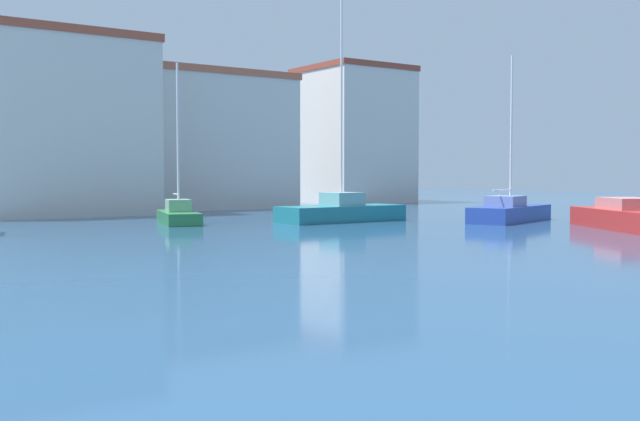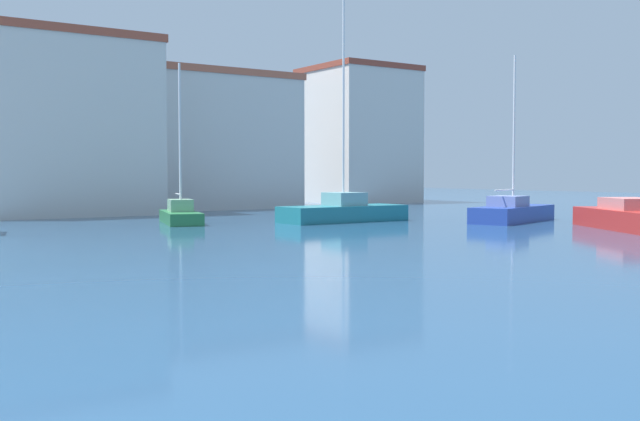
# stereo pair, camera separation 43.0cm
# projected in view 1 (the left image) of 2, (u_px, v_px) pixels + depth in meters

# --- Properties ---
(water) EXTENTS (160.00, 160.00, 0.00)m
(water) POSITION_uv_depth(u_px,v_px,m) (236.00, 244.00, 28.02)
(water) COLOR navy
(water) RESTS_ON ground
(sailboat_teal_distant_north) EXTENTS (7.31, 2.66, 12.49)m
(sailboat_teal_distant_north) POSITION_uv_depth(u_px,v_px,m) (341.00, 211.00, 40.80)
(sailboat_teal_distant_north) COLOR #1E707A
(sailboat_teal_distant_north) RESTS_ON water
(sailboat_blue_mid_harbor) EXTENTS (7.13, 4.32, 9.07)m
(sailboat_blue_mid_harbor) POSITION_uv_depth(u_px,v_px,m) (510.00, 212.00, 40.81)
(sailboat_blue_mid_harbor) COLOR #233D93
(sailboat_blue_mid_harbor) RESTS_ON water
(motorboat_red_inner_mooring) EXTENTS (5.92, 7.71, 1.49)m
(motorboat_red_inner_mooring) POSITION_uv_depth(u_px,v_px,m) (628.00, 217.00, 35.26)
(motorboat_red_inner_mooring) COLOR #B22823
(motorboat_red_inner_mooring) RESTS_ON water
(sailboat_green_center_channel) EXTENTS (3.10, 5.57, 8.45)m
(sailboat_green_center_channel) POSITION_uv_depth(u_px,v_px,m) (178.00, 214.00, 39.34)
(sailboat_green_center_channel) COLOR #28703D
(sailboat_green_center_channel) RESTS_ON water
(yacht_club) EXTENTS (11.75, 9.09, 11.38)m
(yacht_club) POSITION_uv_depth(u_px,v_px,m) (50.00, 125.00, 47.20)
(yacht_club) COLOR beige
(yacht_club) RESTS_ON ground
(waterfront_apartments) EXTENTS (13.19, 9.07, 10.23)m
(waterfront_apartments) POSITION_uv_depth(u_px,v_px,m) (197.00, 141.00, 56.57)
(waterfront_apartments) COLOR beige
(waterfront_apartments) RESTS_ON ground
(warehouse_block) EXTENTS (8.53, 8.85, 12.31)m
(warehouse_block) POSITION_uv_depth(u_px,v_px,m) (353.00, 135.00, 68.15)
(warehouse_block) COLOR beige
(warehouse_block) RESTS_ON ground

